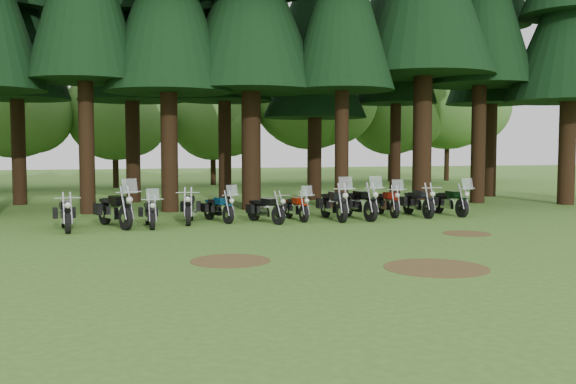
{
  "coord_description": "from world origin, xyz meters",
  "views": [
    {
      "loc": [
        -5.66,
        -15.93,
        2.54
      ],
      "look_at": [
        0.34,
        5.0,
        1.0
      ],
      "focal_mm": 40.0,
      "sensor_mm": 36.0,
      "label": 1
    }
  ],
  "objects_px": {
    "motorcycle_7": "(334,205)",
    "motorcycle_10": "(418,203)",
    "motorcycle_3": "(190,209)",
    "motorcycle_8": "(358,204)",
    "motorcycle_0": "(66,215)",
    "motorcycle_2": "(150,214)",
    "motorcycle_5": "(266,210)",
    "motorcycle_4": "(219,209)",
    "motorcycle_9": "(387,203)",
    "motorcycle_6": "(296,208)",
    "motorcycle_11": "(450,202)",
    "motorcycle_1": "(115,211)"
  },
  "relations": [
    {
      "from": "motorcycle_7",
      "to": "motorcycle_10",
      "type": "relative_size",
      "value": 1.06
    },
    {
      "from": "motorcycle_3",
      "to": "motorcycle_8",
      "type": "xyz_separation_m",
      "value": [
        5.84,
        -0.53,
        0.05
      ]
    },
    {
      "from": "motorcycle_0",
      "to": "motorcycle_7",
      "type": "distance_m",
      "value": 8.8
    },
    {
      "from": "motorcycle_2",
      "to": "motorcycle_7",
      "type": "relative_size",
      "value": 0.83
    },
    {
      "from": "motorcycle_5",
      "to": "motorcycle_0",
      "type": "bearing_deg",
      "value": 161.16
    },
    {
      "from": "motorcycle_7",
      "to": "motorcycle_10",
      "type": "bearing_deg",
      "value": 5.14
    },
    {
      "from": "motorcycle_4",
      "to": "motorcycle_7",
      "type": "height_order",
      "value": "motorcycle_7"
    },
    {
      "from": "motorcycle_7",
      "to": "motorcycle_10",
      "type": "distance_m",
      "value": 3.39
    },
    {
      "from": "motorcycle_7",
      "to": "motorcycle_9",
      "type": "distance_m",
      "value": 2.46
    },
    {
      "from": "motorcycle_6",
      "to": "motorcycle_5",
      "type": "bearing_deg",
      "value": -166.82
    },
    {
      "from": "motorcycle_4",
      "to": "motorcycle_6",
      "type": "height_order",
      "value": "motorcycle_4"
    },
    {
      "from": "motorcycle_2",
      "to": "motorcycle_4",
      "type": "distance_m",
      "value": 2.51
    },
    {
      "from": "motorcycle_10",
      "to": "motorcycle_6",
      "type": "bearing_deg",
      "value": -178.56
    },
    {
      "from": "motorcycle_8",
      "to": "motorcycle_11",
      "type": "height_order",
      "value": "motorcycle_8"
    },
    {
      "from": "motorcycle_2",
      "to": "motorcycle_5",
      "type": "relative_size",
      "value": 1.06
    },
    {
      "from": "motorcycle_7",
      "to": "motorcycle_8",
      "type": "distance_m",
      "value": 0.92
    },
    {
      "from": "motorcycle_3",
      "to": "motorcycle_9",
      "type": "distance_m",
      "value": 7.28
    },
    {
      "from": "motorcycle_4",
      "to": "motorcycle_7",
      "type": "relative_size",
      "value": 0.83
    },
    {
      "from": "motorcycle_5",
      "to": "motorcycle_7",
      "type": "relative_size",
      "value": 0.79
    },
    {
      "from": "motorcycle_9",
      "to": "motorcycle_11",
      "type": "height_order",
      "value": "motorcycle_11"
    },
    {
      "from": "motorcycle_4",
      "to": "motorcycle_0",
      "type": "bearing_deg",
      "value": 174.69
    },
    {
      "from": "motorcycle_2",
      "to": "motorcycle_10",
      "type": "distance_m",
      "value": 9.68
    },
    {
      "from": "motorcycle_1",
      "to": "motorcycle_5",
      "type": "distance_m",
      "value": 4.87
    },
    {
      "from": "motorcycle_8",
      "to": "motorcycle_10",
      "type": "relative_size",
      "value": 1.07
    },
    {
      "from": "motorcycle_2",
      "to": "motorcycle_9",
      "type": "distance_m",
      "value": 8.7
    },
    {
      "from": "motorcycle_7",
      "to": "motorcycle_9",
      "type": "relative_size",
      "value": 1.11
    },
    {
      "from": "motorcycle_0",
      "to": "motorcycle_2",
      "type": "relative_size",
      "value": 1.09
    },
    {
      "from": "motorcycle_3",
      "to": "motorcycle_11",
      "type": "height_order",
      "value": "motorcycle_11"
    },
    {
      "from": "motorcycle_7",
      "to": "motorcycle_3",
      "type": "bearing_deg",
      "value": 174.5
    },
    {
      "from": "motorcycle_5",
      "to": "motorcycle_10",
      "type": "relative_size",
      "value": 0.83
    },
    {
      "from": "motorcycle_2",
      "to": "motorcycle_8",
      "type": "height_order",
      "value": "motorcycle_8"
    },
    {
      "from": "motorcycle_2",
      "to": "motorcycle_3",
      "type": "bearing_deg",
      "value": 30.12
    },
    {
      "from": "motorcycle_2",
      "to": "motorcycle_10",
      "type": "height_order",
      "value": "motorcycle_2"
    },
    {
      "from": "motorcycle_0",
      "to": "motorcycle_8",
      "type": "xyz_separation_m",
      "value": [
        9.71,
        0.39,
        0.06
      ]
    },
    {
      "from": "motorcycle_3",
      "to": "motorcycle_9",
      "type": "bearing_deg",
      "value": 11.66
    },
    {
      "from": "motorcycle_0",
      "to": "motorcycle_10",
      "type": "bearing_deg",
      "value": -3.75
    },
    {
      "from": "motorcycle_9",
      "to": "motorcycle_10",
      "type": "relative_size",
      "value": 0.95
    },
    {
      "from": "motorcycle_5",
      "to": "motorcycle_9",
      "type": "distance_m",
      "value": 4.9
    },
    {
      "from": "motorcycle_1",
      "to": "motorcycle_9",
      "type": "distance_m",
      "value": 9.72
    },
    {
      "from": "motorcycle_1",
      "to": "motorcycle_7",
      "type": "bearing_deg",
      "value": -20.48
    },
    {
      "from": "motorcycle_0",
      "to": "motorcycle_9",
      "type": "bearing_deg",
      "value": -1.3
    },
    {
      "from": "motorcycle_9",
      "to": "motorcycle_8",
      "type": "bearing_deg",
      "value": -148.62
    },
    {
      "from": "motorcycle_9",
      "to": "motorcycle_4",
      "type": "bearing_deg",
      "value": -173.87
    },
    {
      "from": "motorcycle_7",
      "to": "motorcycle_1",
      "type": "bearing_deg",
      "value": -179.25
    },
    {
      "from": "motorcycle_0",
      "to": "motorcycle_2",
      "type": "distance_m",
      "value": 2.52
    },
    {
      "from": "motorcycle_6",
      "to": "motorcycle_7",
      "type": "xyz_separation_m",
      "value": [
        1.28,
        -0.28,
        0.1
      ]
    },
    {
      "from": "motorcycle_5",
      "to": "motorcycle_10",
      "type": "height_order",
      "value": "motorcycle_10"
    },
    {
      "from": "motorcycle_1",
      "to": "motorcycle_10",
      "type": "xyz_separation_m",
      "value": [
        10.72,
        0.3,
        -0.05
      ]
    },
    {
      "from": "motorcycle_6",
      "to": "motorcycle_7",
      "type": "bearing_deg",
      "value": -18.04
    },
    {
      "from": "motorcycle_1",
      "to": "motorcycle_8",
      "type": "height_order",
      "value": "motorcycle_1"
    }
  ]
}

